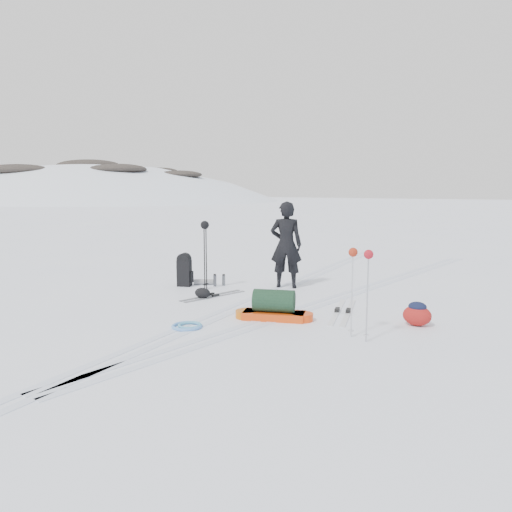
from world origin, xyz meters
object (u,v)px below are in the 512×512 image
Objects in this scene: skier at (286,245)px; pulk_sled at (274,308)px; expedition_rucksack at (187,271)px; ski_poles_black at (205,233)px.

skier is 1.39× the size of pulk_sled.
skier is 2.39m from expedition_rucksack.
pulk_sled is 0.92× the size of ski_poles_black.
expedition_rucksack is at bearing 134.72° from pulk_sled.
pulk_sled is 1.83× the size of expedition_rucksack.
ski_poles_black is (-2.60, 1.45, 1.07)m from pulk_sled.
expedition_rucksack is at bearing -163.70° from ski_poles_black.
ski_poles_black is at bearing 131.12° from pulk_sled.
pulk_sled is 3.56m from expedition_rucksack.
ski_poles_black is at bearing -27.25° from expedition_rucksack.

